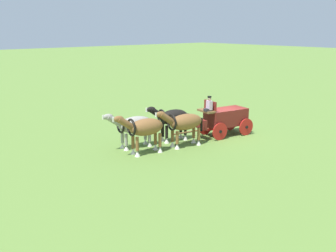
% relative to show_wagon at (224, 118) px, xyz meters
% --- Properties ---
extents(ground_plane, '(220.00, 220.00, 0.00)m').
position_rel_show_wagon_xyz_m(ground_plane, '(-0.14, 0.02, -1.15)').
color(ground_plane, olive).
extents(show_wagon, '(5.63, 2.11, 2.74)m').
position_rel_show_wagon_xyz_m(show_wagon, '(0.00, 0.00, 0.00)').
color(show_wagon, maroon).
rests_on(show_wagon, ground).
extents(draft_horse_rear_near, '(3.18, 1.28, 2.27)m').
position_rel_show_wagon_xyz_m(draft_horse_rear_near, '(3.59, 0.06, 0.25)').
color(draft_horse_rear_near, brown).
rests_on(draft_horse_rear_near, ground).
extents(draft_horse_rear_off, '(2.97, 1.24, 2.30)m').
position_rel_show_wagon_xyz_m(draft_horse_rear_off, '(3.38, -1.22, 0.27)').
color(draft_horse_rear_off, black).
rests_on(draft_horse_rear_off, ground).
extents(draft_horse_lead_near, '(3.06, 1.27, 2.31)m').
position_rel_show_wagon_xyz_m(draft_horse_lead_near, '(6.16, -0.36, 0.28)').
color(draft_horse_lead_near, brown).
rests_on(draft_horse_lead_near, ground).
extents(draft_horse_lead_off, '(3.17, 1.28, 2.18)m').
position_rel_show_wagon_xyz_m(draft_horse_lead_off, '(5.95, -1.64, 0.17)').
color(draft_horse_lead_off, '#9E998E').
rests_on(draft_horse_lead_off, ground).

